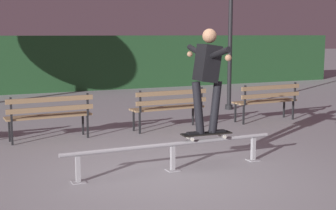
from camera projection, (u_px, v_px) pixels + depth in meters
ground_plane at (177, 173)px, 6.86m from camera, size 90.00×90.00×0.00m
hedge_backdrop at (45, 64)px, 16.65m from camera, size 24.00×1.20×1.94m
grind_rail at (173, 149)px, 6.96m from camera, size 3.31×0.18×0.43m
skateboard at (206, 134)px, 7.16m from camera, size 0.79×0.25×0.09m
skateboarder at (207, 72)px, 7.02m from camera, size 0.62×1.41×1.56m
park_bench_left_center at (50, 113)px, 8.90m from camera, size 1.62×0.48×0.88m
park_bench_right_center at (169, 105)px, 9.88m from camera, size 1.62×0.48×0.88m
park_bench_rightmost at (267, 98)px, 10.87m from camera, size 1.62×0.48×0.88m
lamp_post_right at (231, 15)px, 12.34m from camera, size 0.32×0.32×3.90m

